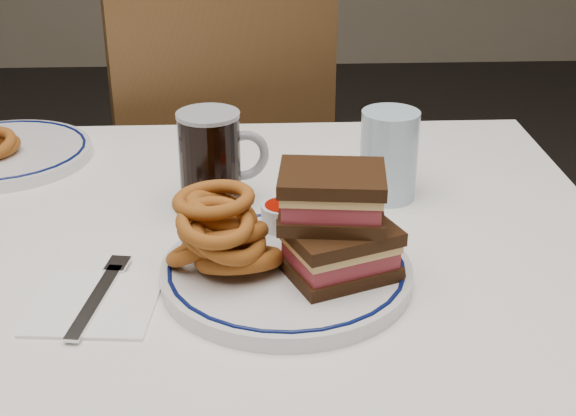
{
  "coord_description": "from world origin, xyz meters",
  "views": [
    {
      "loc": [
        0.16,
        -0.92,
        1.24
      ],
      "look_at": [
        0.19,
        -0.09,
        0.83
      ],
      "focal_mm": 50.0,
      "sensor_mm": 36.0,
      "label": 1
    }
  ],
  "objects_px": {
    "beer_mug": "(212,161)",
    "far_plate": "(3,153)",
    "chair_far": "(213,171)",
    "main_plate": "(286,272)",
    "reuben_sandwich": "(336,223)"
  },
  "relations": [
    {
      "from": "chair_far",
      "to": "far_plate",
      "type": "xyz_separation_m",
      "value": [
        -0.31,
        -0.44,
        0.22
      ]
    },
    {
      "from": "main_plate",
      "to": "chair_far",
      "type": "bearing_deg",
      "value": 98.6
    },
    {
      "from": "far_plate",
      "to": "chair_far",
      "type": "bearing_deg",
      "value": 55.03
    },
    {
      "from": "chair_far",
      "to": "beer_mug",
      "type": "bearing_deg",
      "value": -86.92
    },
    {
      "from": "main_plate",
      "to": "far_plate",
      "type": "relative_size",
      "value": 1.06
    },
    {
      "from": "main_plate",
      "to": "beer_mug",
      "type": "height_order",
      "value": "beer_mug"
    },
    {
      "from": "chair_far",
      "to": "far_plate",
      "type": "distance_m",
      "value": 0.58
    },
    {
      "from": "main_plate",
      "to": "beer_mug",
      "type": "xyz_separation_m",
      "value": [
        -0.09,
        0.2,
        0.06
      ]
    },
    {
      "from": "chair_far",
      "to": "far_plate",
      "type": "relative_size",
      "value": 3.58
    },
    {
      "from": "reuben_sandwich",
      "to": "chair_far",
      "type": "bearing_deg",
      "value": 102.08
    },
    {
      "from": "beer_mug",
      "to": "far_plate",
      "type": "height_order",
      "value": "beer_mug"
    },
    {
      "from": "chair_far",
      "to": "reuben_sandwich",
      "type": "distance_m",
      "value": 0.92
    },
    {
      "from": "chair_far",
      "to": "reuben_sandwich",
      "type": "xyz_separation_m",
      "value": [
        0.18,
        -0.85,
        0.29
      ]
    },
    {
      "from": "chair_far",
      "to": "reuben_sandwich",
      "type": "relative_size",
      "value": 6.83
    },
    {
      "from": "chair_far",
      "to": "main_plate",
      "type": "bearing_deg",
      "value": -81.4
    }
  ]
}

